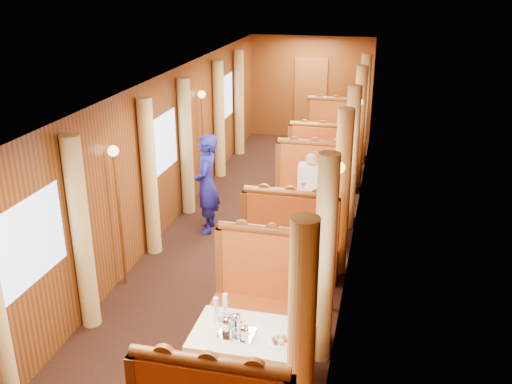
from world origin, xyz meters
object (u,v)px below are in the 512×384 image
(table_far, at_px, (328,154))
(banquette_near_aft, at_px, (269,305))
(table_mid, at_px, (302,221))
(fruit_plate, at_px, (279,341))
(table_near, at_px, (247,364))
(tea_tray, at_px, (236,334))
(rose_vase_far, at_px, (328,128))
(teapot_right, at_px, (244,335))
(teapot_left, at_px, (227,328))
(passenger, at_px, (310,182))
(banquette_far_fwd, at_px, (322,167))
(rose_vase_mid, at_px, (303,187))
(banquette_mid_fwd, at_px, (291,247))
(teapot_back, at_px, (236,323))
(steward, at_px, (207,184))
(banquette_far_aft, at_px, (333,138))
(banquette_mid_aft, at_px, (312,194))

(table_far, bearing_deg, banquette_near_aft, -90.00)
(table_mid, height_order, fruit_plate, fruit_plate)
(table_near, relative_size, fruit_plate, 4.60)
(banquette_near_aft, relative_size, table_far, 1.28)
(tea_tray, distance_m, rose_vase_far, 7.08)
(tea_tray, bearing_deg, teapot_right, -38.18)
(teapot_left, height_order, passenger, passenger)
(table_mid, relative_size, banquette_far_fwd, 0.78)
(banquette_far_fwd, relative_size, rose_vase_mid, 3.72)
(rose_vase_far, relative_size, passenger, 0.47)
(table_mid, xyz_separation_m, banquette_mid_fwd, (0.00, -1.01, 0.05))
(banquette_far_fwd, height_order, tea_tray, banquette_far_fwd)
(teapot_left, distance_m, teapot_back, 0.12)
(teapot_back, bearing_deg, passenger, 85.67)
(table_mid, xyz_separation_m, banquette_far_fwd, (0.00, 2.49, 0.05))
(tea_tray, bearing_deg, steward, 111.86)
(table_mid, bearing_deg, table_far, 90.00)
(banquette_far_aft, xyz_separation_m, fruit_plate, (0.33, -8.10, 0.35))
(table_far, relative_size, banquette_far_fwd, 0.78)
(banquette_mid_fwd, relative_size, teapot_back, 8.34)
(teapot_back, height_order, fruit_plate, teapot_back)
(banquette_far_aft, xyz_separation_m, teapot_left, (-0.18, -8.09, 0.40))
(banquette_mid_aft, xyz_separation_m, banquette_far_aft, (0.00, 3.50, 0.00))
(banquette_mid_fwd, bearing_deg, banquette_far_fwd, 90.00)
(rose_vase_mid, relative_size, passenger, 0.47)
(teapot_right, bearing_deg, banquette_far_aft, 79.48)
(banquette_near_aft, distance_m, table_mid, 2.49)
(fruit_plate, bearing_deg, tea_tray, 175.57)
(table_near, xyz_separation_m, passenger, (-0.00, 4.27, 0.37))
(banquette_mid_aft, distance_m, teapot_left, 4.61)
(table_far, bearing_deg, steward, -114.74)
(banquette_mid_fwd, xyz_separation_m, fruit_plate, (0.33, -2.58, 0.35))
(banquette_near_aft, height_order, banquette_far_aft, same)
(rose_vase_far, bearing_deg, fruit_plate, -87.09)
(teapot_right, bearing_deg, teapot_back, 116.32)
(teapot_right, height_order, fruit_plate, teapot_right)
(banquette_far_fwd, bearing_deg, banquette_mid_aft, -90.00)
(banquette_far_fwd, distance_m, banquette_far_aft, 2.03)
(tea_tray, bearing_deg, teapot_back, 107.68)
(rose_vase_mid, bearing_deg, rose_vase_far, 90.35)
(tea_tray, height_order, rose_vase_far, rose_vase_far)
(fruit_plate, bearing_deg, banquette_near_aft, 106.78)
(banquette_mid_fwd, bearing_deg, teapot_right, -89.92)
(banquette_far_fwd, height_order, teapot_back, banquette_far_fwd)
(banquette_near_aft, height_order, banquette_mid_aft, same)
(teapot_back, bearing_deg, banquette_far_fwd, 86.14)
(table_near, bearing_deg, banquette_far_aft, 90.00)
(tea_tray, height_order, teapot_right, teapot_right)
(tea_tray, xyz_separation_m, passenger, (0.09, 4.33, -0.02))
(teapot_right, bearing_deg, teapot_left, 151.65)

